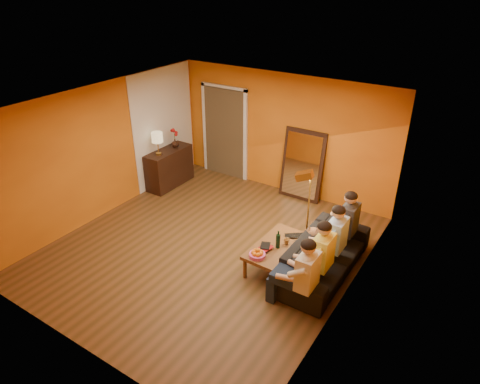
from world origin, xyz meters
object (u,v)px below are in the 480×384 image
Objects in this scene: floor_lamp at (308,212)px; tumbler at (286,241)px; wine_bottle at (278,239)px; person_mid_right at (336,240)px; person_far_right at (348,224)px; person_far_left at (307,277)px; dog at (311,249)px; sideboard at (169,168)px; mirror_frame at (302,165)px; coffee_table at (276,255)px; vase at (175,143)px; person_mid_left at (323,257)px; table_lamp at (158,144)px; laptop at (296,237)px; sofa at (324,256)px.

tumbler is at bearing -107.66° from floor_lamp.
wine_bottle is 0.21m from tumbler.
person_far_right is at bearing 90.00° from person_mid_right.
person_far_left is at bearing -90.00° from person_far_right.
floor_lamp is 1.18× the size of person_mid_right.
person_mid_right is (0.38, 0.11, 0.26)m from dog.
floor_lamp is at bearing -8.86° from sideboard.
mirror_frame is 1.25× the size of coffee_table.
sideboard is 6.58× the size of vase.
person_mid_left reaches higher than coffee_table.
mirror_frame is 15.09× the size of tumbler.
dog is at bearing 110.73° from person_far_left.
person_mid_right is at bearing 90.00° from person_mid_left.
laptop is at bearing -11.02° from table_lamp.
mirror_frame is 4.31× the size of laptop.
person_far_right is at bearing -0.19° from floor_lamp.
table_lamp is 4.14m from dog.
sofa is 1.75× the size of person_mid_right.
floor_lamp is (0.18, 0.79, 0.51)m from coffee_table.
person_far_left is at bearing -172.59° from sofa.
coffee_table is 0.96m from floor_lamp.
dog is 0.63m from person_mid_left.
wine_bottle is (0.05, -0.05, 0.37)m from coffee_table.
laptop is at bearing 72.00° from wine_bottle.
person_far_right reaches higher than vase.
floor_lamp is (-0.55, 0.50, 0.41)m from sofa.
person_far_right is 3.94× the size of wine_bottle.
vase is (-3.69, 0.82, 0.22)m from floor_lamp.
vase is (-3.51, 1.62, 0.73)m from coffee_table.
person_mid_right is at bearing 90.00° from person_far_left.
sideboard is 0.74m from table_lamp.
wine_bottle is at bearing -42.77° from coffee_table.
person_mid_right is (4.37, -0.67, -0.49)m from table_lamp.
person_mid_right is 0.55m from person_far_right.
person_mid_left reaches higher than vase.
sofa is 1.75× the size of coffee_table.
wine_bottle is 3.95m from vase.
person_mid_left is 3.46× the size of laptop.
person_far_left reaches higher than dog.
person_mid_left reaches higher than sideboard.
person_far_right reaches higher than tumbler.
person_far_left reaches higher than laptop.
person_mid_right is (4.37, -0.97, 0.18)m from sideboard.
sofa is 1.05m from person_far_left.
dog is 2.27× the size of wine_bottle.
person_mid_left reaches higher than laptop.
laptop is at bearing 143.47° from person_mid_left.
mirror_frame reaches higher than person_far_right.
sideboard is 0.97× the size of person_far_left.
dog is at bearing -15.16° from sideboard.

